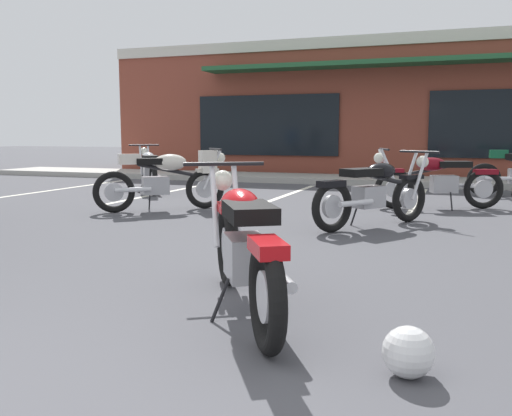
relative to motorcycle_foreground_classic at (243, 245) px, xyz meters
name	(u,v)px	position (x,y,z in m)	size (l,w,h in m)	color
ground_plane	(261,250)	(-0.56, 1.96, -0.46)	(80.00, 80.00, 0.00)	#47474C
sidewalk_kerb	(375,180)	(-0.56, 10.48, -0.39)	(22.00, 1.80, 0.14)	#A8A59E
brick_storefront_building	(394,111)	(-0.56, 14.51, 1.44)	(16.21, 6.38, 3.80)	brown
painted_stall_lines	(348,199)	(-0.56, 6.88, -0.46)	(12.69, 4.80, 0.01)	silver
motorcycle_foreground_classic	(243,245)	(0.00, 0.00, 0.00)	(1.34, 1.87, 0.98)	black
motorcycle_red_sportbike	(149,170)	(-4.69, 6.74, 0.00)	(1.48, 1.79, 0.98)	black
motorcycle_black_cruiser	(438,180)	(1.05, 6.01, 0.00)	(2.03, 1.01, 0.98)	black
motorcycle_silver_naked	(168,177)	(-2.96, 4.36, 0.07)	(1.74, 1.55, 0.98)	black
motorcycle_green_cafe_racer	(374,191)	(0.34, 3.86, 0.00)	(1.42, 1.83, 0.98)	black
helmet_on_pavement	(408,352)	(1.14, -0.69, -0.33)	(0.26, 0.26, 0.26)	silver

